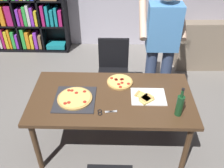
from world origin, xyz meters
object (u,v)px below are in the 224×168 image
(pepperoni_pizza_on_tray, at_px, (75,99))
(wine_bottle, at_px, (180,105))
(kitchen_scissors, at_px, (104,112))
(second_pizza_plain, at_px, (120,82))
(chair_far_side, at_px, (113,67))
(bookshelf, at_px, (23,1))
(person_serving_pizza, at_px, (161,44))
(couch, at_px, (222,45))
(dining_table, at_px, (112,102))

(pepperoni_pizza_on_tray, distance_m, wine_bottle, 1.05)
(kitchen_scissors, height_order, second_pizza_plain, second_pizza_plain)
(chair_far_side, relative_size, bookshelf, 0.46)
(pepperoni_pizza_on_tray, relative_size, second_pizza_plain, 1.45)
(person_serving_pizza, bearing_deg, bookshelf, 143.20)
(chair_far_side, relative_size, wine_bottle, 2.85)
(person_serving_pizza, bearing_deg, chair_far_side, 159.44)
(wine_bottle, distance_m, second_pizza_plain, 0.76)
(second_pizza_plain, bearing_deg, wine_bottle, -41.50)
(pepperoni_pizza_on_tray, height_order, wine_bottle, wine_bottle)
(person_serving_pizza, distance_m, pepperoni_pizza_on_tray, 1.26)
(pepperoni_pizza_on_tray, relative_size, kitchen_scissors, 2.14)
(couch, relative_size, kitchen_scissors, 8.79)
(wine_bottle, height_order, kitchen_scissors, wine_bottle)
(dining_table, distance_m, kitchen_scissors, 0.27)
(chair_far_side, xyz_separation_m, second_pizza_plain, (0.09, -0.68, 0.25))
(dining_table, xyz_separation_m, kitchen_scissors, (-0.07, -0.25, 0.08))
(dining_table, relative_size, bookshelf, 0.88)
(chair_far_side, xyz_separation_m, person_serving_pizza, (0.59, -0.22, 0.49))
(second_pizza_plain, bearing_deg, kitchen_scissors, -107.53)
(couch, bearing_deg, bookshelf, 173.81)
(dining_table, distance_m, pepperoni_pizza_on_tray, 0.39)
(dining_table, relative_size, pepperoni_pizza_on_tray, 4.08)
(pepperoni_pizza_on_tray, bearing_deg, person_serving_pizza, 38.41)
(bookshelf, relative_size, second_pizza_plain, 6.73)
(couch, xyz_separation_m, pepperoni_pizza_on_tray, (-2.28, -2.05, 0.46))
(person_serving_pizza, xyz_separation_m, pepperoni_pizza_on_tray, (-0.97, -0.77, -0.23))
(pepperoni_pizza_on_tray, bearing_deg, couch, 41.93)
(dining_table, bearing_deg, second_pizza_plain, 70.73)
(person_serving_pizza, height_order, second_pizza_plain, person_serving_pizza)
(couch, height_order, wine_bottle, wine_bottle)
(dining_table, distance_m, wine_bottle, 0.72)
(chair_far_side, distance_m, bookshelf, 2.23)
(couch, distance_m, person_serving_pizza, 1.96)
(dining_table, bearing_deg, couch, 46.25)
(pepperoni_pizza_on_tray, height_order, kitchen_scissors, pepperoni_pizza_on_tray)
(dining_table, distance_m, bookshelf, 2.90)
(couch, height_order, pepperoni_pizza_on_tray, couch)
(chair_far_side, relative_size, kitchen_scissors, 4.58)
(chair_far_side, relative_size, pepperoni_pizza_on_tray, 2.14)
(wine_bottle, bearing_deg, pepperoni_pizza_on_tray, 169.51)
(couch, xyz_separation_m, wine_bottle, (-1.25, -2.24, 0.57))
(dining_table, distance_m, couch, 2.78)
(dining_table, height_order, wine_bottle, wine_bottle)
(bookshelf, bearing_deg, pepperoni_pizza_on_tray, -62.57)
(person_serving_pizza, height_order, wine_bottle, person_serving_pizza)
(dining_table, xyz_separation_m, wine_bottle, (0.65, -0.25, 0.19))
(couch, bearing_deg, dining_table, -133.75)
(wine_bottle, xyz_separation_m, kitchen_scissors, (-0.72, 0.01, -0.11))
(person_serving_pizza, distance_m, kitchen_scissors, 1.18)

